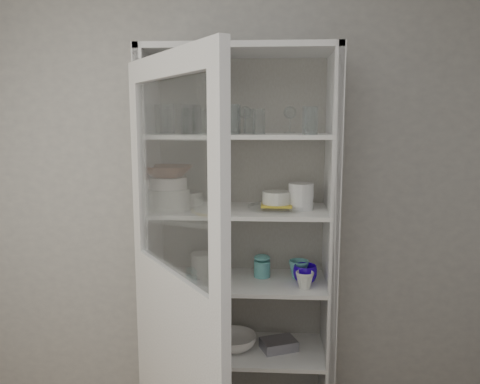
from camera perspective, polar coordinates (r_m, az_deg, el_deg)
The scene contains 37 objects.
wall_back at distance 2.76m, azimuth -3.88°, elevation -0.28°, with size 3.60×0.02×2.60m, color #969594.
pantry_cabinet at distance 2.66m, azimuth 0.08°, elevation -8.54°, with size 1.00×0.45×2.10m.
cupboard_door at distance 2.10m, azimuth -7.93°, elevation -15.42°, with size 0.54×0.76×2.00m.
tumbler_0 at distance 2.35m, azimuth -6.30°, elevation 8.78°, with size 0.07×0.07×0.15m, color silver.
tumbler_1 at distance 2.42m, azimuth -8.86°, elevation 8.80°, with size 0.08×0.08×0.15m, color silver.
tumbler_2 at distance 2.34m, azimuth -4.52°, elevation 8.51°, with size 0.06×0.06×0.12m, color silver.
tumbler_3 at distance 2.34m, azimuth 2.31°, elevation 8.57°, with size 0.06×0.06×0.13m, color silver.
tumbler_4 at distance 2.32m, azimuth -0.93°, elevation 8.83°, with size 0.07×0.07×0.15m, color silver.
tumbler_5 at distance 2.34m, azimuth 8.43°, elevation 8.62°, with size 0.07×0.07×0.14m, color silver.
tumbler_6 at distance 2.33m, azimuth 8.64°, elevation 8.58°, with size 0.07×0.07×0.14m, color silver.
tumbler_7 at distance 2.52m, azimuth -9.48°, elevation 8.74°, with size 0.08×0.08×0.15m, color silver.
tumbler_8 at distance 2.50m, azimuth -6.13°, elevation 8.73°, with size 0.07×0.07×0.14m, color silver.
tumbler_9 at distance 2.52m, azimuth -6.03°, elevation 8.69°, with size 0.07×0.07×0.14m, color silver.
tumbler_10 at distance 2.47m, azimuth -2.38°, elevation 8.76°, with size 0.07×0.07×0.14m, color silver.
tumbler_11 at distance 2.48m, azimuth 1.16°, elevation 8.60°, with size 0.06×0.06×0.13m, color silver.
goblet_0 at distance 2.58m, azimuth -5.43°, elevation 9.04°, with size 0.08×0.08×0.17m, color silver, non-canonical shape.
goblet_1 at distance 2.61m, azimuth -3.34°, elevation 9.00°, with size 0.07×0.07×0.17m, color silver, non-canonical shape.
goblet_2 at distance 2.55m, azimuth 0.64°, elevation 8.94°, with size 0.07×0.07×0.16m, color silver, non-canonical shape.
goblet_3 at distance 2.59m, azimuth 6.09°, elevation 8.89°, with size 0.07×0.07×0.16m, color silver, non-canonical shape.
plate_stack_front at distance 2.52m, azimuth -8.71°, elevation -0.84°, with size 0.24×0.24×0.11m, color silver.
plate_stack_back at distance 2.68m, azimuth -6.98°, elevation -0.68°, with size 0.23×0.23×0.07m, color silver.
cream_bowl at distance 2.50m, azimuth -8.75°, elevation 1.11°, with size 0.20×0.20×0.06m, color white.
terracotta_bowl at distance 2.49m, azimuth -8.78°, elevation 2.52°, with size 0.25×0.25×0.06m, color #5C2C1B.
glass_platter at distance 2.51m, azimuth 4.47°, elevation -1.87°, with size 0.31×0.31×0.02m, color silver.
yellow_trivet at distance 2.51m, azimuth 4.47°, elevation -1.55°, with size 0.16×0.16×0.01m, color gold.
white_ramekin at distance 2.50m, azimuth 4.48°, elevation -0.68°, with size 0.15×0.15×0.07m, color silver.
grey_bowl_stack at distance 2.51m, azimuth 7.44°, elevation -0.52°, with size 0.13×0.13×0.14m, color silver.
mug_blue at distance 2.58m, azimuth 7.94°, elevation -9.89°, with size 0.13×0.13×0.10m, color #1409A0.
mug_teal at distance 2.64m, azimuth 7.19°, elevation -9.38°, with size 0.11×0.11×0.10m, color teal.
mug_white at distance 2.51m, azimuth 7.89°, elevation -10.59°, with size 0.10×0.10×0.09m, color silver.
teal_jar at distance 2.66m, azimuth 2.70°, elevation -9.14°, with size 0.09×0.09×0.11m.
measuring_cups at distance 2.57m, azimuth -6.26°, elevation -10.65°, with size 0.10×0.10×0.04m, color silver.
white_canister at distance 2.63m, azimuth -4.67°, elevation -9.00°, with size 0.12×0.12×0.14m, color silver.
cream_dish at distance 2.76m, azimuth -0.72°, elevation -17.77°, with size 0.25×0.25×0.08m, color white.
tin_box at distance 2.76m, azimuth 4.73°, elevation -18.02°, with size 0.19×0.13×0.06m, color gray.
tumbler_12 at distance 2.45m, azimuth -6.26°, elevation 8.54°, with size 0.06×0.06×0.13m, color silver.
tumbler_13 at distance 2.41m, azimuth -0.81°, elevation 8.84°, with size 0.07×0.07×0.15m, color silver.
Camera 1 is at (0.35, -1.20, 1.73)m, focal length 35.00 mm.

